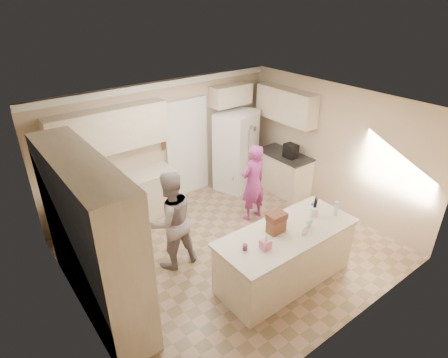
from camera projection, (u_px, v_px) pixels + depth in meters
floor at (231, 250)px, 6.75m from camera, size 5.20×4.60×0.02m
ceiling at (233, 108)px, 5.54m from camera, size 5.20×4.60×0.02m
wall_back at (163, 144)px, 7.78m from camera, size 5.20×0.02×2.60m
wall_front at (351, 258)px, 4.51m from camera, size 5.20×0.02×2.60m
wall_left at (71, 245)px, 4.74m from camera, size 0.02×4.60×2.60m
wall_right at (333, 148)px, 7.55m from camera, size 0.02×4.60×2.60m
crown_back at (160, 85)px, 7.17m from camera, size 5.20×0.08×0.12m
pantry_bank at (91, 237)px, 5.10m from camera, size 0.60×2.60×2.35m
back_base_cab at (122, 203)px, 7.33m from camera, size 2.20×0.60×0.88m
back_countertop at (120, 182)px, 7.11m from camera, size 2.24×0.63×0.04m
back_upper_cab at (109, 130)px, 6.75m from camera, size 2.20×0.35×0.80m
doorway_opening at (187, 149)px, 8.17m from camera, size 0.90×0.06×2.10m
doorway_casing at (188, 150)px, 8.14m from camera, size 1.02×0.03×2.22m
wall_frame_upper at (164, 133)px, 7.64m from camera, size 0.15×0.02×0.20m
wall_frame_lower at (165, 145)px, 7.77m from camera, size 0.15×0.02×0.20m
refrigerator at (236, 150)px, 8.49m from camera, size 1.09×0.98×1.80m
fridge_seam at (246, 155)px, 8.24m from camera, size 0.02×0.02×1.78m
fridge_dispenser at (239, 147)px, 7.99m from camera, size 0.22×0.03×0.35m
fridge_handle_l at (245, 150)px, 8.13m from camera, size 0.02×0.02×0.85m
fridge_handle_r at (248, 149)px, 8.18m from camera, size 0.02×0.02×0.85m
over_fridge_cab at (231, 95)px, 8.17m from camera, size 0.95×0.35×0.45m
right_base_cab at (284, 173)px, 8.49m from camera, size 0.60×1.20×0.88m
right_countertop at (285, 155)px, 8.27m from camera, size 0.63×1.24×0.04m
right_upper_cab at (286, 105)px, 8.00m from camera, size 0.35×1.50×0.70m
coffee_maker at (291, 151)px, 8.03m from camera, size 0.22×0.28×0.30m
island_base at (285, 257)px, 5.87m from camera, size 2.20×0.90×0.88m
island_top at (287, 233)px, 5.66m from camera, size 2.28×0.96×0.05m
utensil_crock at (314, 212)px, 6.00m from camera, size 0.13×0.13×0.15m
tissue_box at (265, 244)px, 5.25m from camera, size 0.13×0.13×0.14m
tissue_plume at (266, 238)px, 5.20m from camera, size 0.08×0.08×0.08m
dollhouse_body at (276, 226)px, 5.59m from camera, size 0.26×0.18×0.22m
dollhouse_roof at (277, 217)px, 5.51m from camera, size 0.28×0.20×0.10m
jam_jar at (245, 247)px, 5.23m from camera, size 0.07×0.07×0.09m
greeting_card_a at (305, 229)px, 5.55m from camera, size 0.12×0.06×0.16m
greeting_card_b at (309, 224)px, 5.67m from camera, size 0.12×0.05×0.16m
water_bottle at (336, 208)px, 6.00m from camera, size 0.07×0.07×0.24m
shaker_salt at (313, 205)px, 6.23m from camera, size 0.05×0.05×0.09m
shaker_pepper at (315, 204)px, 6.26m from camera, size 0.05×0.05×0.09m
teen_boy at (171, 221)px, 6.02m from camera, size 0.85×0.67×1.72m
teen_girl at (253, 183)px, 7.32m from camera, size 0.59×0.40×1.59m
fridge_magnets at (246, 156)px, 8.23m from camera, size 0.76×0.02×1.44m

